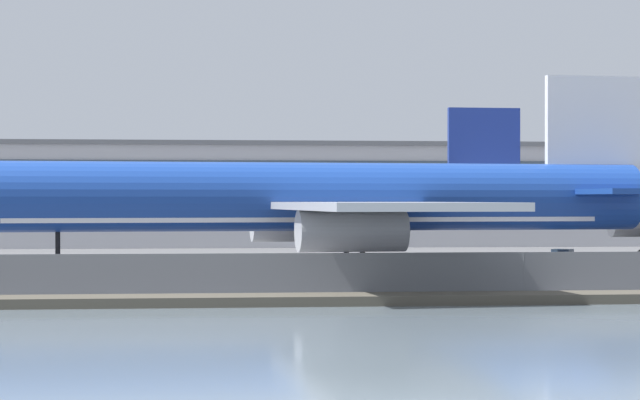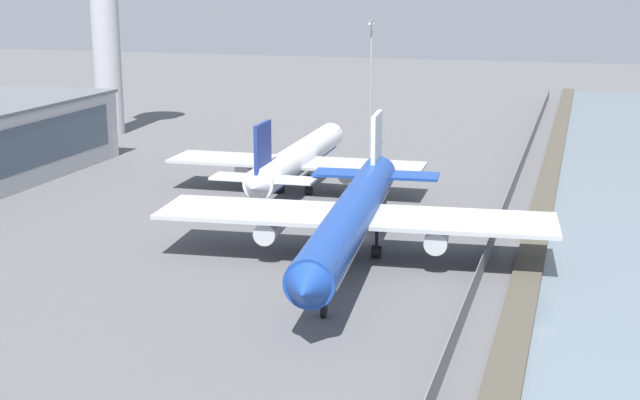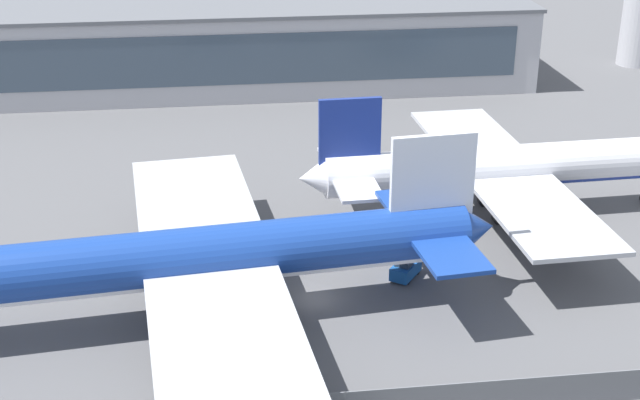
{
  "view_description": "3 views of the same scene",
  "coord_description": "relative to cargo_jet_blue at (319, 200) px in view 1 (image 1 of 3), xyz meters",
  "views": [
    {
      "loc": [
        -18.09,
        -82.56,
        5.25
      ],
      "look_at": [
        -9.36,
        1.58,
        5.24
      ],
      "focal_mm": 70.0,
      "sensor_mm": 36.0,
      "label": 1
    },
    {
      "loc": [
        -99.69,
        -24.99,
        29.89
      ],
      "look_at": [
        -5.18,
        3.2,
        5.59
      ],
      "focal_mm": 50.0,
      "sensor_mm": 36.0,
      "label": 2
    },
    {
      "loc": [
        -7.53,
        -62.32,
        36.31
      ],
      "look_at": [
        1.67,
        10.01,
        4.33
      ],
      "focal_mm": 50.0,
      "sensor_mm": 36.0,
      "label": 3
    }
  ],
  "objects": [
    {
      "name": "baggage_tug",
      "position": [
        17.8,
        4.52,
        -4.45
      ],
      "size": [
        3.19,
        3.52,
        1.8
      ],
      "color": "#19519E",
      "rests_on": "ground"
    },
    {
      "name": "cargo_jet_blue",
      "position": [
        0.0,
        0.0,
        0.0
      ],
      "size": [
        50.77,
        44.22,
        13.78
      ],
      "color": "#193D93",
      "rests_on": "ground"
    },
    {
      "name": "terminal_building",
      "position": [
        2.68,
        65.07,
        0.62
      ],
      "size": [
        90.03,
        21.28,
        11.73
      ],
      "color": "#B2B2B7",
      "rests_on": "ground"
    },
    {
      "name": "ground_plane",
      "position": [
        9.79,
        1.86,
        -5.26
      ],
      "size": [
        500.0,
        500.0,
        0.0
      ],
      "primitive_type": "plane",
      "color": "#565659"
    },
    {
      "name": "perimeter_fence",
      "position": [
        9.79,
        -14.14,
        -4.06
      ],
      "size": [
        280.0,
        0.1,
        2.39
      ],
      "color": "slate",
      "rests_on": "ground"
    },
    {
      "name": "shoreline_seawall",
      "position": [
        9.79,
        -18.64,
        -5.01
      ],
      "size": [
        320.0,
        3.0,
        0.5
      ],
      "color": "#474238",
      "rests_on": "ground"
    }
  ]
}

